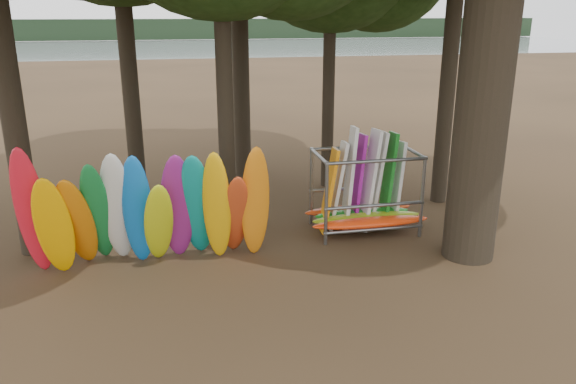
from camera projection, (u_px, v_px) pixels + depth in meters
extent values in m
plane|color=#47331E|center=(287.00, 272.00, 12.71)|extent=(120.00, 120.00, 0.00)
plane|color=gray|center=(186.00, 59.00, 68.54)|extent=(160.00, 160.00, 0.00)
cube|color=black|center=(176.00, 29.00, 114.45)|extent=(160.00, 4.00, 4.00)
cylinder|color=black|center=(125.00, 20.00, 16.22)|extent=(0.50, 0.50, 10.77)
cylinder|color=black|center=(330.00, 43.00, 17.58)|extent=(0.39, 0.39, 9.33)
cylinder|color=black|center=(223.00, 35.00, 13.73)|extent=(0.42, 0.42, 10.11)
cylinder|color=black|center=(454.00, 7.00, 15.69)|extent=(0.46, 0.46, 11.47)
ellipsoid|color=red|center=(32.00, 213.00, 11.94)|extent=(0.67, 1.07, 3.14)
ellipsoid|color=#F9A801|center=(54.00, 227.00, 11.96)|extent=(0.80, 1.11, 2.54)
ellipsoid|color=orange|center=(77.00, 223.00, 12.31)|extent=(0.86, 1.63, 2.53)
ellipsoid|color=#157935|center=(98.00, 214.00, 12.41)|extent=(0.65, 1.82, 2.84)
ellipsoid|color=silver|center=(118.00, 209.00, 12.47)|extent=(0.78, 1.57, 2.98)
ellipsoid|color=blue|center=(138.00, 211.00, 12.46)|extent=(0.67, 1.15, 2.86)
ellipsoid|color=#C2CE15|center=(159.00, 224.00, 12.55)|extent=(0.82, 1.55, 2.33)
ellipsoid|color=#861E74|center=(178.00, 208.00, 12.66)|extent=(0.78, 1.35, 2.86)
ellipsoid|color=#0B8884|center=(197.00, 207.00, 12.76)|extent=(0.94, 1.70, 2.90)
ellipsoid|color=#EAA80C|center=(217.00, 208.00, 12.60)|extent=(0.79, 1.38, 2.94)
ellipsoid|color=#BE3E19|center=(236.00, 215.00, 12.96)|extent=(0.63, 1.55, 2.39)
ellipsoid|color=orange|center=(255.00, 204.00, 12.76)|extent=(0.70, 1.27, 2.99)
ellipsoid|color=#FB3B0D|center=(371.00, 222.00, 14.50)|extent=(3.15, 0.55, 0.24)
ellipsoid|color=#8FAA16|center=(367.00, 218.00, 14.82)|extent=(2.97, 0.55, 0.24)
ellipsoid|color=#1C811D|center=(362.00, 213.00, 15.14)|extent=(2.65, 0.55, 0.24)
ellipsoid|color=#BF360E|center=(358.00, 209.00, 15.44)|extent=(3.05, 0.55, 0.24)
cube|color=orange|center=(329.00, 191.00, 14.72)|extent=(0.50, 0.73, 2.27)
cube|color=silver|center=(337.00, 186.00, 14.93)|extent=(0.57, 0.74, 2.39)
cube|color=silver|center=(349.00, 180.00, 14.74)|extent=(0.40, 0.78, 2.81)
cube|color=#971990|center=(357.00, 182.00, 14.97)|extent=(0.38, 0.78, 2.58)
cube|color=silver|center=(369.00, 180.00, 14.83)|extent=(0.53, 0.81, 2.73)
cube|color=silver|center=(377.00, 180.00, 15.07)|extent=(0.53, 0.75, 2.61)
cube|color=#1B7922|center=(388.00, 181.00, 15.02)|extent=(0.40, 0.77, 2.61)
cube|color=silver|center=(395.00, 184.00, 15.22)|extent=(0.38, 0.78, 2.34)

